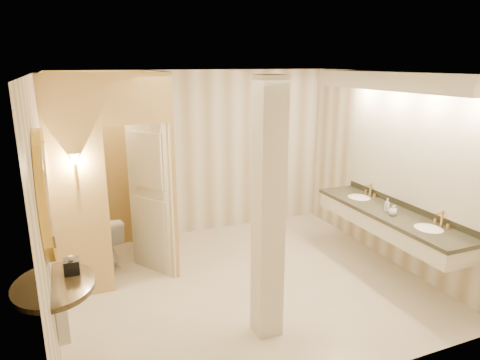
{
  "coord_description": "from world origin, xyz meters",
  "views": [
    {
      "loc": [
        -1.99,
        -4.66,
        2.8
      ],
      "look_at": [
        0.01,
        0.2,
        1.36
      ],
      "focal_mm": 32.0,
      "sensor_mm": 36.0,
      "label": 1
    }
  ],
  "objects": [
    {
      "name": "floor",
      "position": [
        0.0,
        0.0,
        0.0
      ],
      "size": [
        4.5,
        4.5,
        0.0
      ],
      "primitive_type": "plane",
      "color": "silver",
      "rests_on": "ground"
    },
    {
      "name": "wall_front",
      "position": [
        0.0,
        -2.0,
        1.35
      ],
      "size": [
        4.5,
        0.02,
        2.7
      ],
      "primitive_type": "cube",
      "color": "silver",
      "rests_on": "floor"
    },
    {
      "name": "wall_back",
      "position": [
        0.0,
        2.0,
        1.35
      ],
      "size": [
        4.5,
        0.02,
        2.7
      ],
      "primitive_type": "cube",
      "color": "silver",
      "rests_on": "floor"
    },
    {
      "name": "soap_bottle_b",
      "position": [
        1.86,
        -0.54,
        0.94
      ],
      "size": [
        0.13,
        0.13,
        0.13
      ],
      "primitive_type": "imported",
      "rotation": [
        0.0,
        0.0,
        0.35
      ],
      "color": "silver",
      "rests_on": "vanity"
    },
    {
      "name": "tissue_box",
      "position": [
        -2.07,
        -0.65,
        0.94
      ],
      "size": [
        0.14,
        0.14,
        0.14
      ],
      "primitive_type": "cube",
      "rotation": [
        0.0,
        0.0,
        -0.03
      ],
      "color": "black",
      "rests_on": "console_shelf"
    },
    {
      "name": "toilet_closet",
      "position": [
        -1.13,
        0.97,
        1.39
      ],
      "size": [
        1.5,
        1.55,
        2.7
      ],
      "color": "#E6C678",
      "rests_on": "floor"
    },
    {
      "name": "ceiling",
      "position": [
        0.0,
        0.0,
        2.7
      ],
      "size": [
        4.5,
        4.5,
        0.0
      ],
      "primitive_type": "plane",
      "rotation": [
        3.14,
        0.0,
        0.0
      ],
      "color": "white",
      "rests_on": "wall_back"
    },
    {
      "name": "pillar",
      "position": [
        -0.19,
        -1.03,
        1.35
      ],
      "size": [
        0.26,
        0.26,
        2.7
      ],
      "primitive_type": "cube",
      "color": "beige",
      "rests_on": "floor"
    },
    {
      "name": "soap_bottle_c",
      "position": [
        1.89,
        -0.4,
        0.97
      ],
      "size": [
        0.09,
        0.09,
        0.18
      ],
      "primitive_type": "imported",
      "rotation": [
        0.0,
        0.0,
        -0.43
      ],
      "color": "#C6B28C",
      "rests_on": "vanity"
    },
    {
      "name": "wall_left",
      "position": [
        -2.25,
        0.0,
        1.35
      ],
      "size": [
        0.02,
        4.0,
        2.7
      ],
      "primitive_type": "cube",
      "color": "silver",
      "rests_on": "floor"
    },
    {
      "name": "console_shelf",
      "position": [
        -2.21,
        -0.79,
        1.34
      ],
      "size": [
        0.9,
        0.9,
        1.9
      ],
      "color": "black",
      "rests_on": "floor"
    },
    {
      "name": "vanity",
      "position": [
        1.98,
        -0.4,
        1.63
      ],
      "size": [
        0.75,
        2.66,
        2.09
      ],
      "color": "beige",
      "rests_on": "floor"
    },
    {
      "name": "toilet",
      "position": [
        -1.62,
        1.31,
        0.36
      ],
      "size": [
        0.49,
        0.75,
        0.71
      ],
      "primitive_type": "imported",
      "rotation": [
        0.0,
        0.0,
        3.28
      ],
      "color": "white",
      "rests_on": "floor"
    },
    {
      "name": "wall_right",
      "position": [
        2.25,
        0.0,
        1.35
      ],
      "size": [
        0.02,
        4.0,
        2.7
      ],
      "primitive_type": "cube",
      "color": "silver",
      "rests_on": "floor"
    },
    {
      "name": "wall_sconce",
      "position": [
        -1.93,
        0.43,
        1.73
      ],
      "size": [
        0.14,
        0.14,
        0.42
      ],
      "color": "gold",
      "rests_on": "toilet_closet"
    },
    {
      "name": "soap_bottle_a",
      "position": [
        1.91,
        -0.52,
        0.94
      ],
      "size": [
        0.06,
        0.06,
        0.12
      ],
      "primitive_type": "imported",
      "rotation": [
        0.0,
        0.0,
        -0.02
      ],
      "color": "beige",
      "rests_on": "vanity"
    }
  ]
}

